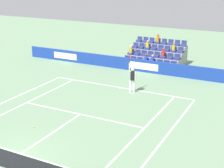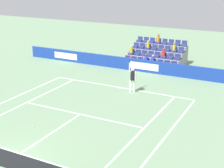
{
  "view_description": "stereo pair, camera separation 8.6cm",
  "coord_description": "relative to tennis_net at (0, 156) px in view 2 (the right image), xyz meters",
  "views": [
    {
      "loc": [
        -10.18,
        9.21,
        8.1
      ],
      "look_at": [
        -0.58,
        -9.42,
        1.1
      ],
      "focal_mm": 54.14,
      "sensor_mm": 36.0,
      "label": 1
    },
    {
      "loc": [
        -10.26,
        9.17,
        8.1
      ],
      "look_at": [
        -0.58,
        -9.42,
        1.1
      ],
      "focal_mm": 54.14,
      "sensor_mm": 36.0,
      "label": 2
    }
  ],
  "objects": [
    {
      "name": "ground_plane",
      "position": [
        0.0,
        0.0,
        -0.49
      ],
      "size": [
        80.0,
        80.0,
        0.0
      ],
      "primitive_type": "plane",
      "color": "gray"
    },
    {
      "name": "line_baseline",
      "position": [
        0.0,
        -11.89,
        -0.49
      ],
      "size": [
        10.97,
        0.1,
        0.01
      ],
      "primitive_type": "cube",
      "color": "white",
      "rests_on": "ground"
    },
    {
      "name": "line_service",
      "position": [
        0.0,
        -6.4,
        -0.49
      ],
      "size": [
        8.23,
        0.1,
        0.01
      ],
      "primitive_type": "cube",
      "color": "white",
      "rests_on": "ground"
    },
    {
      "name": "line_centre_service",
      "position": [
        0.0,
        -3.2,
        -0.49
      ],
      "size": [
        0.1,
        6.4,
        0.01
      ],
      "primitive_type": "cube",
      "color": "white",
      "rests_on": "ground"
    },
    {
      "name": "line_singles_sideline_left",
      "position": [
        4.12,
        -5.95,
        -0.49
      ],
      "size": [
        0.1,
        11.89,
        0.01
      ],
      "primitive_type": "cube",
      "color": "white",
      "rests_on": "ground"
    },
    {
      "name": "line_singles_sideline_right",
      "position": [
        -4.12,
        -5.95,
        -0.49
      ],
      "size": [
        0.1,
        11.89,
        0.01
      ],
      "primitive_type": "cube",
      "color": "white",
      "rests_on": "ground"
    },
    {
      "name": "line_doubles_sideline_left",
      "position": [
        5.49,
        -5.95,
        -0.49
      ],
      "size": [
        0.1,
        11.89,
        0.01
      ],
      "primitive_type": "cube",
      "color": "white",
      "rests_on": "ground"
    },
    {
      "name": "line_doubles_sideline_right",
      "position": [
        -5.49,
        -5.95,
        -0.49
      ],
      "size": [
        0.1,
        11.89,
        0.01
      ],
      "primitive_type": "cube",
      "color": "white",
      "rests_on": "ground"
    },
    {
      "name": "line_centre_mark",
      "position": [
        0.0,
        -11.79,
        -0.49
      ],
      "size": [
        0.1,
        0.2,
        0.01
      ],
      "primitive_type": "cube",
      "color": "white",
      "rests_on": "ground"
    },
    {
      "name": "sponsor_barrier",
      "position": [
        0.0,
        -16.49,
        0.03
      ],
      "size": [
        23.99,
        0.22,
        1.04
      ],
      "color": "#193899",
      "rests_on": "ground"
    },
    {
      "name": "tennis_net",
      "position": [
        0.0,
        0.0,
        0.0
      ],
      "size": [
        11.97,
        0.1,
        1.07
      ],
      "color": "#33383D",
      "rests_on": "ground"
    },
    {
      "name": "tennis_player",
      "position": [
        -1.14,
        -11.42,
        0.5
      ],
      "size": [
        0.53,
        0.4,
        2.85
      ],
      "color": "white",
      "rests_on": "ground"
    },
    {
      "name": "stadium_stand",
      "position": [
        0.0,
        -19.42,
        0.19
      ],
      "size": [
        4.96,
        3.8,
        2.62
      ],
      "color": "gray",
      "rests_on": "ground"
    },
    {
      "name": "loose_tennis_ball",
      "position": [
        1.3,
        -3.7,
        -0.46
      ],
      "size": [
        0.07,
        0.07,
        0.07
      ],
      "primitive_type": "sphere",
      "color": "#D1E533",
      "rests_on": "ground"
    }
  ]
}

